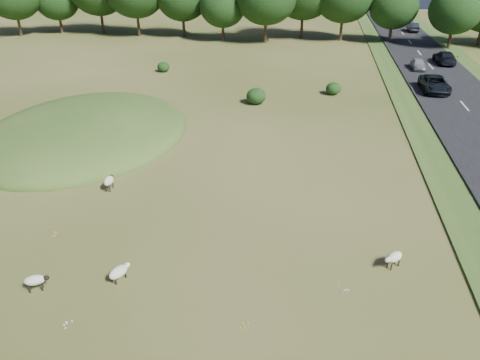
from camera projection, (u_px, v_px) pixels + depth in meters
name	position (u px, v px, depth m)	size (l,w,h in m)	color
ground	(247.00, 111.00, 43.12)	(160.00, 160.00, 0.00)	#384B17
mound	(85.00, 134.00, 37.81)	(16.00, 20.00, 4.00)	#33561E
road	(449.00, 89.00, 48.98)	(8.00, 150.00, 0.25)	black
shrubs	(251.00, 86.00, 47.99)	(21.43, 12.29, 1.54)	black
sheep_0	(394.00, 257.00, 22.06)	(1.05, 1.05, 0.82)	beige
sheep_1	(119.00, 272.00, 21.28)	(0.90, 1.27, 0.71)	beige
sheep_2	(109.00, 181.00, 29.08)	(0.61, 1.23, 0.88)	beige
sheep_3	(35.00, 280.00, 20.59)	(1.12, 0.80, 0.78)	beige
car_1	(402.00, 16.00, 92.23)	(2.04, 5.03, 1.46)	silver
car_2	(413.00, 27.00, 80.15)	(1.51, 4.33, 1.43)	black
car_3	(435.00, 84.00, 47.63)	(2.51, 5.45, 1.52)	black
car_5	(445.00, 57.00, 58.75)	(2.11, 5.19, 1.51)	black
car_6	(418.00, 64.00, 56.11)	(1.48, 3.67, 1.25)	#9FA0A6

